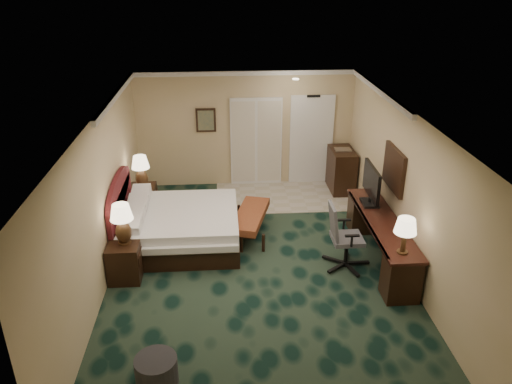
{
  "coord_description": "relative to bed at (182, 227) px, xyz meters",
  "views": [
    {
      "loc": [
        -0.54,
        -7.35,
        4.81
      ],
      "look_at": [
        0.02,
        0.6,
        1.18
      ],
      "focal_mm": 35.0,
      "sensor_mm": 36.0,
      "label": 1
    }
  ],
  "objects": [
    {
      "name": "wall_art",
      "position": [
        0.45,
        2.75,
        1.27
      ],
      "size": [
        0.45,
        0.06,
        0.55
      ],
      "primitive_type": "cube",
      "color": "#495C54",
      "rests_on": "wall_back"
    },
    {
      "name": "entry_door",
      "position": [
        2.9,
        2.76,
        0.72
      ],
      "size": [
        1.02,
        0.06,
        2.18
      ],
      "primitive_type": "cube",
      "color": "white",
      "rests_on": "ground"
    },
    {
      "name": "headboard",
      "position": [
        -1.09,
        0.04,
        0.37
      ],
      "size": [
        0.12,
        2.0,
        1.4
      ],
      "primitive_type": null,
      "color": "#521318",
      "rests_on": "ground"
    },
    {
      "name": "lamp_far",
      "position": [
        -0.86,
        1.2,
        0.66
      ],
      "size": [
        0.42,
        0.42,
        0.68
      ],
      "primitive_type": null,
      "rotation": [
        0.0,
        0.0,
        -0.17
      ],
      "color": "#321E0F",
      "rests_on": "nightstand_far"
    },
    {
      "name": "wall_mirror",
      "position": [
        3.81,
        -0.36,
        1.22
      ],
      "size": [
        0.05,
        0.95,
        0.75
      ],
      "primitive_type": "cube",
      "color": "white",
      "rests_on": "wall_right"
    },
    {
      "name": "wall_front",
      "position": [
        1.35,
        -4.71,
        1.02
      ],
      "size": [
        5.0,
        0.0,
        2.7
      ],
      "primitive_type": "cube",
      "color": "tan",
      "rests_on": "ground"
    },
    {
      "name": "tv",
      "position": [
        3.49,
        -0.18,
        0.82
      ],
      "size": [
        0.1,
        0.95,
        0.74
      ],
      "primitive_type": "cube",
      "rotation": [
        0.0,
        0.0,
        -0.02
      ],
      "color": "black",
      "rests_on": "desk"
    },
    {
      "name": "nightstand_near",
      "position": [
        -0.87,
        -1.08,
        -0.01
      ],
      "size": [
        0.52,
        0.6,
        0.66
      ],
      "primitive_type": "cube",
      "color": "black",
      "rests_on": "ground"
    },
    {
      "name": "minibar",
      "position": [
        3.54,
        2.24,
        0.16
      ],
      "size": [
        0.52,
        0.93,
        0.98
      ],
      "primitive_type": "cube",
      "color": "black",
      "rests_on": "ground"
    },
    {
      "name": "bed_bench",
      "position": [
        1.3,
        0.22,
        -0.09
      ],
      "size": [
        0.88,
        1.53,
        0.49
      ],
      "primitive_type": "cube",
      "rotation": [
        0.0,
        0.0,
        -0.27
      ],
      "color": "maroon",
      "rests_on": "ground"
    },
    {
      "name": "lamp_near",
      "position": [
        -0.84,
        -1.06,
        0.67
      ],
      "size": [
        0.37,
        0.37,
        0.7
      ],
      "primitive_type": null,
      "rotation": [
        0.0,
        0.0,
        0.01
      ],
      "color": "#321E0F",
      "rests_on": "nightstand_near"
    },
    {
      "name": "desk",
      "position": [
        3.53,
        -0.84,
        0.06
      ],
      "size": [
        0.59,
        2.73,
        0.79
      ],
      "primitive_type": "cube",
      "color": "black",
      "rests_on": "ground"
    },
    {
      "name": "wall_left",
      "position": [
        -1.15,
        -0.96,
        1.02
      ],
      "size": [
        0.0,
        7.5,
        2.7
      ],
      "primitive_type": "cube",
      "color": "tan",
      "rests_on": "ground"
    },
    {
      "name": "wall_right",
      "position": [
        3.85,
        -0.96,
        1.02
      ],
      "size": [
        0.0,
        7.5,
        2.7
      ],
      "primitive_type": "cube",
      "color": "tan",
      "rests_on": "ground"
    },
    {
      "name": "closet_doors",
      "position": [
        1.6,
        2.75,
        0.72
      ],
      "size": [
        1.2,
        0.06,
        2.1
      ],
      "primitive_type": "cube",
      "color": "silver",
      "rests_on": "ground"
    },
    {
      "name": "floor",
      "position": [
        1.35,
        -0.96,
        -0.33
      ],
      "size": [
        5.0,
        7.5,
        0.0
      ],
      "primitive_type": "cube",
      "color": "black",
      "rests_on": "ground"
    },
    {
      "name": "tile_patch",
      "position": [
        2.25,
        1.94,
        -0.33
      ],
      "size": [
        3.2,
        1.7,
        0.01
      ],
      "primitive_type": "cube",
      "color": "#B0A993",
      "rests_on": "ground"
    },
    {
      "name": "crown_molding",
      "position": [
        1.35,
        -0.96,
        2.32
      ],
      "size": [
        5.0,
        7.5,
        0.1
      ],
      "primitive_type": null,
      "color": "white",
      "rests_on": "wall_back"
    },
    {
      "name": "ottoman",
      "position": [
        -0.1,
        -3.49,
        -0.14
      ],
      "size": [
        0.67,
        0.67,
        0.38
      ],
      "primitive_type": "cylinder",
      "rotation": [
        0.0,
        0.0,
        -0.29
      ],
      "color": "#26262B",
      "rests_on": "ground"
    },
    {
      "name": "ceiling",
      "position": [
        1.35,
        -0.96,
        2.37
      ],
      "size": [
        5.0,
        7.5,
        0.0
      ],
      "primitive_type": "cube",
      "color": "silver",
      "rests_on": "wall_back"
    },
    {
      "name": "nightstand_far",
      "position": [
        -0.87,
        1.2,
        -0.0
      ],
      "size": [
        0.53,
        0.6,
        0.66
      ],
      "primitive_type": "cube",
      "color": "black",
      "rests_on": "ground"
    },
    {
      "name": "wall_back",
      "position": [
        1.35,
        2.79,
        1.02
      ],
      "size": [
        5.0,
        0.0,
        2.7
      ],
      "primitive_type": "cube",
      "color": "tan",
      "rests_on": "ground"
    },
    {
      "name": "desk_lamp",
      "position": [
        3.52,
        -1.9,
        0.75
      ],
      "size": [
        0.44,
        0.44,
        0.6
      ],
      "primitive_type": null,
      "rotation": [
        0.0,
        0.0,
        -0.33
      ],
      "color": "#321E0F",
      "rests_on": "desk"
    },
    {
      "name": "desk_chair",
      "position": [
        2.9,
        -0.99,
        0.26
      ],
      "size": [
        0.69,
        0.65,
        1.19
      ],
      "primitive_type": null,
      "rotation": [
        0.0,
        0.0,
        0.01
      ],
      "color": "#505050",
      "rests_on": "ground"
    },
    {
      "name": "bed",
      "position": [
        0.0,
        0.0,
        0.0
      ],
      "size": [
        2.11,
        1.95,
        0.67
      ],
      "primitive_type": "cube",
      "color": "white",
      "rests_on": "ground"
    }
  ]
}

